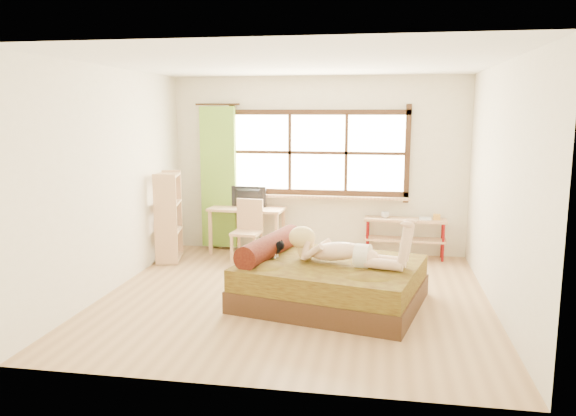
% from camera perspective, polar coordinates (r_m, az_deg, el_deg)
% --- Properties ---
extents(floor, '(4.50, 4.50, 0.00)m').
position_cam_1_polar(floor, '(6.74, 0.69, -9.02)').
color(floor, '#9E754C').
rests_on(floor, ground).
extents(ceiling, '(4.50, 4.50, 0.00)m').
position_cam_1_polar(ceiling, '(6.40, 0.74, 14.52)').
color(ceiling, white).
rests_on(ceiling, wall_back).
extents(wall_back, '(4.50, 0.00, 4.50)m').
position_cam_1_polar(wall_back, '(8.65, 3.05, 4.32)').
color(wall_back, silver).
rests_on(wall_back, floor).
extents(wall_front, '(4.50, 0.00, 4.50)m').
position_cam_1_polar(wall_front, '(4.25, -4.03, -1.39)').
color(wall_front, silver).
rests_on(wall_front, floor).
extents(wall_left, '(0.00, 4.50, 4.50)m').
position_cam_1_polar(wall_left, '(7.14, -17.45, 2.72)').
color(wall_left, silver).
rests_on(wall_left, floor).
extents(wall_right, '(0.00, 4.50, 4.50)m').
position_cam_1_polar(wall_right, '(6.48, 20.79, 1.85)').
color(wall_right, silver).
rests_on(wall_right, floor).
extents(window, '(2.80, 0.16, 1.46)m').
position_cam_1_polar(window, '(8.60, 3.04, 5.35)').
color(window, '#FFEDBF').
rests_on(window, wall_back).
extents(curtain, '(0.55, 0.10, 2.20)m').
position_cam_1_polar(curtain, '(8.87, -7.07, 3.09)').
color(curtain, olive).
rests_on(curtain, wall_back).
extents(bed, '(2.25, 1.96, 0.74)m').
position_cam_1_polar(bed, '(6.47, 3.96, -7.38)').
color(bed, '#2F1F0E').
rests_on(bed, floor).
extents(woman, '(1.42, 0.69, 0.58)m').
position_cam_1_polar(woman, '(6.27, 5.75, -3.10)').
color(woman, beige).
rests_on(woman, bed).
extents(kitten, '(0.31, 0.18, 0.23)m').
position_cam_1_polar(kitten, '(6.56, -1.79, -4.04)').
color(kitten, black).
rests_on(kitten, bed).
extents(desk, '(1.18, 0.60, 0.71)m').
position_cam_1_polar(desk, '(8.64, -4.19, -0.59)').
color(desk, tan).
rests_on(desk, floor).
extents(monitor, '(0.55, 0.11, 0.32)m').
position_cam_1_polar(monitor, '(8.65, -4.13, 1.12)').
color(monitor, black).
rests_on(monitor, desk).
extents(chair, '(0.43, 0.43, 0.90)m').
position_cam_1_polar(chair, '(8.29, -4.08, -1.89)').
color(chair, tan).
rests_on(chair, floor).
extents(pipe_shelf, '(1.21, 0.33, 0.68)m').
position_cam_1_polar(pipe_shelf, '(8.56, 11.88, -2.10)').
color(pipe_shelf, tan).
rests_on(pipe_shelf, floor).
extents(cup, '(0.12, 0.12, 0.09)m').
position_cam_1_polar(cup, '(8.51, 9.83, -0.69)').
color(cup, gray).
rests_on(cup, pipe_shelf).
extents(book, '(0.18, 0.24, 0.02)m').
position_cam_1_polar(book, '(8.53, 13.18, -1.03)').
color(book, gray).
rests_on(book, pipe_shelf).
extents(bookshelf, '(0.43, 0.62, 1.30)m').
position_cam_1_polar(bookshelf, '(8.36, -12.05, -0.84)').
color(bookshelf, tan).
rests_on(bookshelf, floor).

